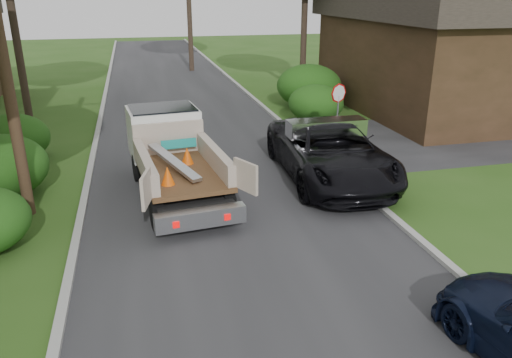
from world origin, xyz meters
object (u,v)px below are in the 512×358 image
object	(u,v)px
house_right	(447,46)
flatbed_truck	(170,148)
black_pickup	(330,151)
stop_sign	(338,102)

from	to	relation	value
house_right	flatbed_truck	size ratio (longest dim) A/B	2.06
house_right	flatbed_truck	xyz separation A→B (m)	(-14.47, -7.82, -1.91)
black_pickup	stop_sign	bearing A→B (deg)	67.25
house_right	black_pickup	bearing A→B (deg)	-138.45
stop_sign	house_right	size ratio (longest dim) A/B	0.19
black_pickup	flatbed_truck	bearing A→B (deg)	177.18
stop_sign	house_right	distance (m)	9.37
flatbed_truck	black_pickup	size ratio (longest dim) A/B	0.96
stop_sign	black_pickup	xyz separation A→B (m)	(-1.60, -3.33, -0.87)
house_right	black_pickup	world-z (taller)	house_right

